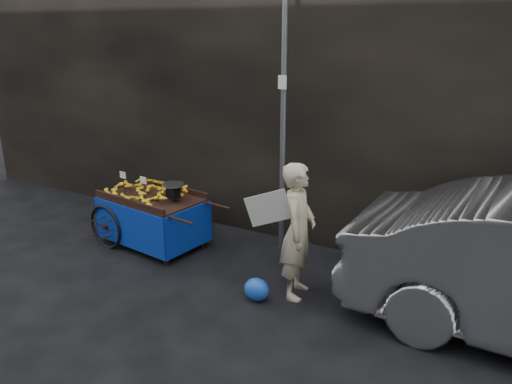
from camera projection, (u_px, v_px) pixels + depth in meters
The scene contains 6 objects.
ground at pixel (216, 277), 6.48m from camera, with size 80.00×80.00×0.00m, color black.
building_wall at pixel (327, 68), 7.68m from camera, with size 13.50×2.00×5.00m.
street_pole at pixel (283, 111), 6.80m from camera, with size 0.12×0.10×4.00m.
banana_cart at pixel (150, 201), 7.30m from camera, with size 2.11×1.18×1.09m.
vendor at pixel (298, 231), 5.83m from camera, with size 0.84×0.66×1.65m.
plastic_bag at pixel (257, 289), 5.90m from camera, with size 0.31×0.25×0.28m, color blue.
Camera 1 is at (3.29, -4.82, 3.07)m, focal length 35.00 mm.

